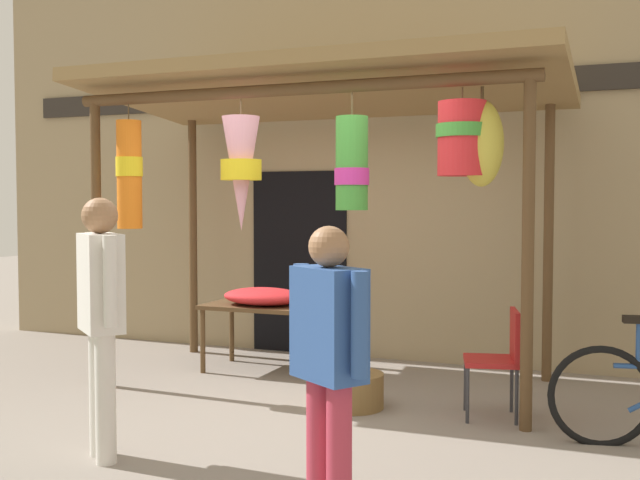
% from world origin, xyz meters
% --- Properties ---
extents(ground_plane, '(30.00, 30.00, 0.00)m').
position_xyz_m(ground_plane, '(0.00, 0.00, 0.00)').
color(ground_plane, gray).
extents(shop_facade, '(9.70, 0.29, 4.57)m').
position_xyz_m(shop_facade, '(-0.01, 2.20, 2.28)').
color(shop_facade, '#9E8966').
rests_on(shop_facade, ground_plane).
extents(market_stall_canopy, '(4.27, 2.17, 2.84)m').
position_xyz_m(market_stall_canopy, '(-0.05, 0.65, 2.46)').
color(market_stall_canopy, brown).
rests_on(market_stall_canopy, ground_plane).
extents(display_table, '(1.25, 0.70, 0.66)m').
position_xyz_m(display_table, '(-0.80, 1.09, 0.59)').
color(display_table, brown).
rests_on(display_table, ground_plane).
extents(flower_heap_on_table, '(0.81, 0.57, 0.17)m').
position_xyz_m(flower_heap_on_table, '(-0.82, 1.02, 0.75)').
color(flower_heap_on_table, red).
rests_on(flower_heap_on_table, display_table).
extents(folding_chair, '(0.48, 0.48, 0.84)m').
position_xyz_m(folding_chair, '(1.55, 0.26, 0.50)').
color(folding_chair, '#AD1E1E').
rests_on(folding_chair, ground_plane).
extents(wicker_basket_by_table, '(0.53, 0.53, 0.28)m').
position_xyz_m(wicker_basket_by_table, '(0.38, 0.13, 0.14)').
color(wicker_basket_by_table, brown).
rests_on(wicker_basket_by_table, ground_plane).
extents(vendor_in_orange, '(0.51, 0.41, 1.54)m').
position_xyz_m(vendor_in_orange, '(1.02, -2.07, 0.90)').
color(vendor_in_orange, '#B23347').
rests_on(vendor_in_orange, ground_plane).
extents(customer_foreground, '(0.48, 0.43, 1.69)m').
position_xyz_m(customer_foreground, '(-0.70, -1.64, 1.00)').
color(customer_foreground, silver).
rests_on(customer_foreground, ground_plane).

